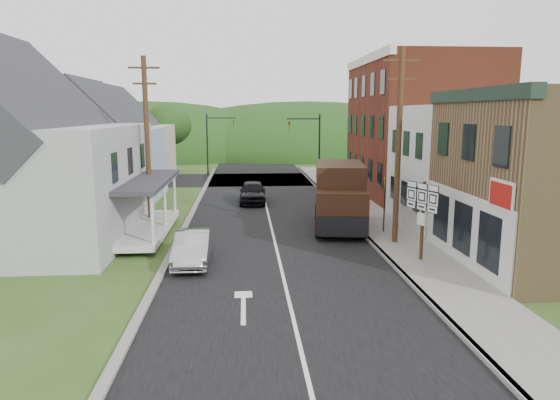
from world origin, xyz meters
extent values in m
plane|color=#2D4719|center=(0.00, 0.00, 0.00)|extent=(120.00, 120.00, 0.00)
cube|color=black|center=(0.00, 10.00, 0.00)|extent=(9.00, 90.00, 0.02)
cube|color=black|center=(0.00, 27.00, 0.00)|extent=(60.00, 9.00, 0.02)
cube|color=slate|center=(5.90, 8.00, 0.07)|extent=(2.80, 55.00, 0.15)
cube|color=slate|center=(4.55, 8.00, 0.07)|extent=(0.20, 55.00, 0.15)
cube|color=slate|center=(-4.65, 8.00, 0.06)|extent=(0.30, 55.00, 0.12)
cube|color=silver|center=(11.30, 7.50, 3.25)|extent=(8.00, 7.00, 6.50)
cube|color=maroon|center=(11.30, 17.00, 5.00)|extent=(8.00, 12.00, 10.00)
cube|color=#999B9E|center=(-12.00, 6.00, 2.75)|extent=(10.00, 12.00, 5.50)
cube|color=#8DA0C1|center=(-11.00, 17.00, 2.50)|extent=(7.00, 8.00, 5.00)
cube|color=#B5AA8C|center=(-11.50, 26.00, 2.50)|extent=(7.00, 8.00, 5.00)
cylinder|color=#472D19|center=(5.60, 3.50, 4.50)|extent=(0.26, 0.26, 9.00)
cube|color=#472D19|center=(5.60, 3.50, 8.40)|extent=(1.60, 0.10, 0.10)
cube|color=#472D19|center=(5.60, 3.50, 7.60)|extent=(1.20, 0.10, 0.10)
cylinder|color=#472D19|center=(-6.50, 8.00, 4.50)|extent=(0.26, 0.26, 9.00)
cube|color=#472D19|center=(-6.50, 8.00, 8.40)|extent=(1.60, 0.10, 0.10)
cube|color=#472D19|center=(-6.50, 8.00, 7.60)|extent=(1.20, 0.10, 0.10)
cylinder|color=black|center=(5.00, 23.50, 3.00)|extent=(0.14, 0.14, 6.00)
cylinder|color=black|center=(3.60, 23.50, 5.60)|extent=(2.80, 0.10, 0.10)
imported|color=olive|center=(2.40, 23.50, 4.90)|extent=(0.16, 0.20, 1.00)
cylinder|color=black|center=(-5.00, 30.50, 3.00)|extent=(0.14, 0.14, 6.00)
cylinder|color=black|center=(-3.60, 30.50, 5.60)|extent=(2.80, 0.10, 0.10)
imported|color=olive|center=(-2.40, 30.50, 4.90)|extent=(0.16, 0.20, 1.00)
cylinder|color=#382616|center=(-19.00, 20.00, 2.38)|extent=(0.36, 0.36, 4.76)
ellipsoid|color=#103611|center=(-19.00, 20.00, 5.95)|extent=(5.80, 5.80, 4.93)
cylinder|color=#382616|center=(-9.00, 32.00, 1.96)|extent=(0.36, 0.36, 3.92)
ellipsoid|color=#103611|center=(-9.00, 32.00, 4.90)|extent=(4.80, 4.80, 4.08)
ellipsoid|color=#103611|center=(0.00, 55.00, 0.00)|extent=(90.00, 30.00, 16.00)
imported|color=#A9A9AE|center=(-3.57, 1.16, 0.66)|extent=(1.45, 4.03, 1.32)
imported|color=black|center=(-0.87, 14.94, 0.74)|extent=(1.86, 4.40, 1.48)
cube|color=black|center=(3.70, 7.56, 1.88)|extent=(3.10, 5.03, 3.12)
cube|color=black|center=(3.32, 4.79, 1.35)|extent=(2.69, 2.05, 2.05)
cube|color=black|center=(3.35, 5.00, 2.21)|extent=(2.42, 1.59, 0.05)
cube|color=black|center=(3.19, 3.88, 0.81)|extent=(2.37, 0.49, 0.97)
cylinder|color=black|center=(2.21, 5.05, 0.48)|extent=(0.43, 1.00, 0.97)
cylinder|color=black|center=(4.45, 4.74, 0.48)|extent=(0.43, 1.00, 0.97)
cylinder|color=black|center=(2.81, 9.32, 0.48)|extent=(0.43, 1.00, 0.97)
cylinder|color=black|center=(5.05, 9.00, 0.48)|extent=(0.43, 1.00, 0.97)
cube|color=#472D19|center=(5.81, 0.58, 1.77)|extent=(0.13, 0.13, 3.24)
cube|color=black|center=(5.76, 0.56, 2.79)|extent=(0.68, 1.75, 0.07)
cube|color=white|center=(5.95, -0.06, 3.21)|extent=(0.19, 0.48, 0.20)
cube|color=white|center=(5.95, -0.06, 2.79)|extent=(0.21, 0.53, 0.51)
cube|color=white|center=(5.95, -0.06, 2.37)|extent=(0.19, 0.48, 0.26)
cube|color=white|center=(5.73, 0.55, 3.21)|extent=(0.19, 0.48, 0.20)
cube|color=white|center=(5.73, 0.55, 2.79)|extent=(0.21, 0.53, 0.51)
cube|color=white|center=(5.73, 0.55, 2.37)|extent=(0.19, 0.48, 0.26)
cube|color=white|center=(5.50, 1.16, 3.21)|extent=(0.19, 0.48, 0.20)
cube|color=white|center=(5.50, 1.16, 2.79)|extent=(0.21, 0.53, 0.51)
cube|color=white|center=(5.50, 1.16, 2.37)|extent=(0.19, 0.48, 0.26)
cube|color=white|center=(5.73, 0.55, 1.86)|extent=(0.16, 0.40, 0.51)
cylinder|color=black|center=(5.63, 5.49, 1.49)|extent=(0.08, 0.08, 2.68)
cube|color=black|center=(5.55, 5.49, 2.61)|extent=(0.13, 0.78, 0.79)
cube|color=#F4F70D|center=(5.57, 5.49, 2.61)|extent=(0.13, 0.71, 0.71)
camera|label=1|loc=(-1.41, -18.81, 6.15)|focal=32.00mm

